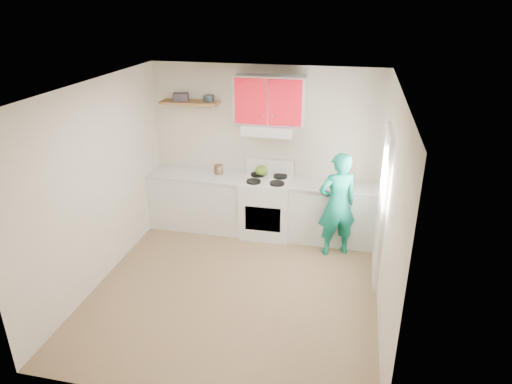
% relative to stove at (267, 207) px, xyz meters
% --- Properties ---
extents(floor, '(3.80, 3.80, 0.00)m').
position_rel_stove_xyz_m(floor, '(-0.10, -1.57, -0.46)').
color(floor, brown).
rests_on(floor, ground).
extents(ceiling, '(3.60, 3.80, 0.04)m').
position_rel_stove_xyz_m(ceiling, '(-0.10, -1.57, 2.14)').
color(ceiling, white).
rests_on(ceiling, floor).
extents(back_wall, '(3.60, 0.04, 2.60)m').
position_rel_stove_xyz_m(back_wall, '(-0.10, 0.32, 0.84)').
color(back_wall, beige).
rests_on(back_wall, floor).
extents(front_wall, '(3.60, 0.04, 2.60)m').
position_rel_stove_xyz_m(front_wall, '(-0.10, -3.47, 0.84)').
color(front_wall, beige).
rests_on(front_wall, floor).
extents(left_wall, '(0.04, 3.80, 2.60)m').
position_rel_stove_xyz_m(left_wall, '(-1.90, -1.57, 0.84)').
color(left_wall, beige).
rests_on(left_wall, floor).
extents(right_wall, '(0.04, 3.80, 2.60)m').
position_rel_stove_xyz_m(right_wall, '(1.70, -1.57, 0.84)').
color(right_wall, beige).
rests_on(right_wall, floor).
extents(door, '(0.05, 0.85, 2.05)m').
position_rel_stove_xyz_m(door, '(1.68, -0.88, 0.56)').
color(door, white).
rests_on(door, floor).
extents(door_glass, '(0.01, 0.55, 0.95)m').
position_rel_stove_xyz_m(door_glass, '(1.65, -0.88, 0.99)').
color(door_glass, white).
rests_on(door_glass, door).
extents(counter_left, '(1.52, 0.60, 0.90)m').
position_rel_stove_xyz_m(counter_left, '(-1.14, 0.02, -0.01)').
color(counter_left, silver).
rests_on(counter_left, floor).
extents(counter_right, '(1.32, 0.60, 0.90)m').
position_rel_stove_xyz_m(counter_right, '(1.04, 0.02, -0.01)').
color(counter_right, silver).
rests_on(counter_right, floor).
extents(stove, '(0.76, 0.65, 0.92)m').
position_rel_stove_xyz_m(stove, '(0.00, 0.00, 0.00)').
color(stove, white).
rests_on(stove, floor).
extents(range_hood, '(0.76, 0.44, 0.15)m').
position_rel_stove_xyz_m(range_hood, '(0.00, 0.10, 1.24)').
color(range_hood, silver).
rests_on(range_hood, back_wall).
extents(upper_cabinets, '(1.02, 0.33, 0.70)m').
position_rel_stove_xyz_m(upper_cabinets, '(0.00, 0.16, 1.66)').
color(upper_cabinets, red).
rests_on(upper_cabinets, back_wall).
extents(shelf, '(0.90, 0.30, 0.04)m').
position_rel_stove_xyz_m(shelf, '(-1.25, 0.18, 1.56)').
color(shelf, brown).
rests_on(shelf, back_wall).
extents(books, '(0.26, 0.21, 0.12)m').
position_rel_stove_xyz_m(books, '(-1.39, 0.18, 1.64)').
color(books, '#3C353C').
rests_on(books, shelf).
extents(tin, '(0.18, 0.18, 0.10)m').
position_rel_stove_xyz_m(tin, '(-0.96, 0.21, 1.63)').
color(tin, '#333D4C').
rests_on(tin, shelf).
extents(kettle, '(0.25, 0.25, 0.17)m').
position_rel_stove_xyz_m(kettle, '(-0.12, 0.16, 0.54)').
color(kettle, '#4D6D1E').
rests_on(kettle, stove).
extents(crock, '(0.18, 0.18, 0.17)m').
position_rel_stove_xyz_m(crock, '(-0.80, 0.09, 0.52)').
color(crock, '#4F3622').
rests_on(crock, counter_left).
extents(cutting_board, '(0.37, 0.31, 0.02)m').
position_rel_stove_xyz_m(cutting_board, '(0.64, 0.01, 0.45)').
color(cutting_board, olive).
rests_on(cutting_board, counter_right).
extents(silicone_mat, '(0.35, 0.32, 0.01)m').
position_rel_stove_xyz_m(silicone_mat, '(1.36, 0.08, 0.44)').
color(silicone_mat, red).
rests_on(silicone_mat, counter_right).
extents(person, '(0.67, 0.57, 1.56)m').
position_rel_stove_xyz_m(person, '(1.10, -0.39, 0.32)').
color(person, '#0D7B64').
rests_on(person, floor).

